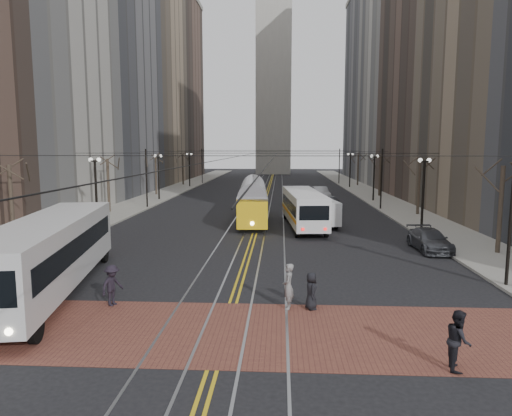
# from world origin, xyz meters

# --- Properties ---
(ground) EXTENTS (260.00, 260.00, 0.00)m
(ground) POSITION_xyz_m (0.00, 0.00, 0.00)
(ground) COLOR black
(ground) RESTS_ON ground
(sidewalk_left) EXTENTS (5.00, 140.00, 0.15)m
(sidewalk_left) POSITION_xyz_m (-15.00, 45.00, 0.07)
(sidewalk_left) COLOR gray
(sidewalk_left) RESTS_ON ground
(sidewalk_right) EXTENTS (5.00, 140.00, 0.15)m
(sidewalk_right) POSITION_xyz_m (15.00, 45.00, 0.07)
(sidewalk_right) COLOR gray
(sidewalk_right) RESTS_ON ground
(crosswalk_band) EXTENTS (25.00, 6.00, 0.01)m
(crosswalk_band) POSITION_xyz_m (0.00, -4.00, 0.01)
(crosswalk_band) COLOR brown
(crosswalk_band) RESTS_ON ground
(streetcar_rails) EXTENTS (4.80, 130.00, 0.02)m
(streetcar_rails) POSITION_xyz_m (0.00, 45.00, 0.00)
(streetcar_rails) COLOR gray
(streetcar_rails) RESTS_ON ground
(centre_lines) EXTENTS (0.42, 130.00, 0.01)m
(centre_lines) POSITION_xyz_m (0.00, 45.00, 0.01)
(centre_lines) COLOR gold
(centre_lines) RESTS_ON ground
(building_left_mid) EXTENTS (16.00, 20.00, 34.00)m
(building_left_mid) POSITION_xyz_m (-25.50, 46.00, 17.00)
(building_left_mid) COLOR slate
(building_left_mid) RESTS_ON ground
(building_left_midfar) EXTENTS (20.00, 20.00, 52.00)m
(building_left_midfar) POSITION_xyz_m (-27.50, 66.00, 26.00)
(building_left_midfar) COLOR gray
(building_left_midfar) RESTS_ON ground
(building_left_far) EXTENTS (16.00, 20.00, 40.00)m
(building_left_far) POSITION_xyz_m (-25.50, 86.00, 20.00)
(building_left_far) COLOR brown
(building_left_far) RESTS_ON ground
(building_right_mid) EXTENTS (16.00, 20.00, 34.00)m
(building_right_mid) POSITION_xyz_m (25.50, 46.00, 17.00)
(building_right_mid) COLOR brown
(building_right_mid) RESTS_ON ground
(building_right_midfar) EXTENTS (20.00, 20.00, 52.00)m
(building_right_midfar) POSITION_xyz_m (27.50, 66.00, 26.00)
(building_right_midfar) COLOR #B3B1A9
(building_right_midfar) RESTS_ON ground
(building_right_far) EXTENTS (16.00, 20.00, 40.00)m
(building_right_far) POSITION_xyz_m (25.50, 86.00, 20.00)
(building_right_far) COLOR slate
(building_right_far) RESTS_ON ground
(clock_tower) EXTENTS (12.00, 12.00, 66.00)m
(clock_tower) POSITION_xyz_m (0.00, 102.00, 35.96)
(clock_tower) COLOR #B2AFA5
(clock_tower) RESTS_ON ground
(lamp_posts) EXTENTS (27.60, 57.20, 5.60)m
(lamp_posts) POSITION_xyz_m (-0.00, 28.75, 2.80)
(lamp_posts) COLOR black
(lamp_posts) RESTS_ON ground
(street_trees) EXTENTS (31.68, 53.28, 5.60)m
(street_trees) POSITION_xyz_m (0.00, 35.25, 2.80)
(street_trees) COLOR #382D23
(street_trees) RESTS_ON ground
(trolley_wires) EXTENTS (25.96, 120.00, 6.60)m
(trolley_wires) POSITION_xyz_m (0.00, 34.83, 3.77)
(trolley_wires) COLOR black
(trolley_wires) RESTS_ON ground
(transit_bus) EXTENTS (5.17, 14.00, 3.43)m
(transit_bus) POSITION_xyz_m (-8.58, 0.00, 1.71)
(transit_bus) COLOR silver
(transit_bus) RESTS_ON ground
(streetcar) EXTENTS (3.09, 13.12, 3.07)m
(streetcar) POSITION_xyz_m (-0.50, 21.31, 1.53)
(streetcar) COLOR yellow
(streetcar) RESTS_ON ground
(rear_bus) EXTENTS (3.50, 11.83, 3.04)m
(rear_bus) POSITION_xyz_m (3.97, 18.59, 1.52)
(rear_bus) COLOR white
(rear_bus) RESTS_ON ground
(cargo_van) EXTENTS (2.70, 5.39, 2.28)m
(cargo_van) POSITION_xyz_m (5.62, 19.04, 1.14)
(cargo_van) COLOR white
(cargo_van) RESTS_ON ground
(sedan_grey) EXTENTS (2.18, 4.10, 1.33)m
(sedan_grey) POSITION_xyz_m (7.81, 31.83, 0.66)
(sedan_grey) COLOR #44464C
(sedan_grey) RESTS_ON ground
(sedan_silver) EXTENTS (2.47, 5.32, 1.69)m
(sedan_silver) POSITION_xyz_m (7.18, 39.64, 0.84)
(sedan_silver) COLOR #A1A3A8
(sedan_silver) RESTS_ON ground
(sedan_parked) EXTENTS (2.09, 4.86, 1.40)m
(sedan_parked) POSITION_xyz_m (11.80, 10.00, 0.70)
(sedan_parked) COLOR #42444A
(sedan_parked) RESTS_ON ground
(pedestrian_a) EXTENTS (0.61, 0.83, 1.56)m
(pedestrian_a) POSITION_xyz_m (3.33, -1.50, 0.79)
(pedestrian_a) COLOR black
(pedestrian_a) RESTS_ON crosswalk_band
(pedestrian_b) EXTENTS (0.49, 0.72, 1.91)m
(pedestrian_b) POSITION_xyz_m (2.37, -1.50, 0.97)
(pedestrian_b) COLOR gray
(pedestrian_b) RESTS_ON crosswalk_band
(pedestrian_c) EXTENTS (0.86, 1.01, 1.84)m
(pedestrian_c) POSITION_xyz_m (7.41, -6.50, 0.93)
(pedestrian_c) COLOR black
(pedestrian_c) RESTS_ON crosswalk_band
(pedestrian_d) EXTENTS (1.06, 1.30, 1.75)m
(pedestrian_d) POSITION_xyz_m (-5.09, -1.50, 0.89)
(pedestrian_d) COLOR black
(pedestrian_d) RESTS_ON crosswalk_band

